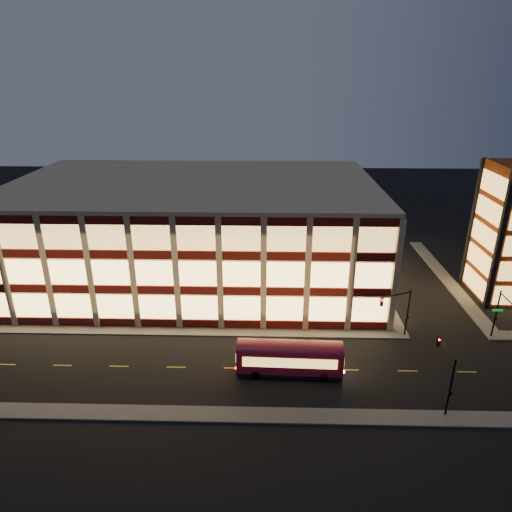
{
  "coord_description": "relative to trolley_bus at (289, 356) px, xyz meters",
  "views": [
    {
      "loc": [
        7.4,
        -45.41,
        28.7
      ],
      "look_at": [
        5.98,
        8.0,
        6.93
      ],
      "focal_mm": 32.0,
      "sensor_mm": 36.0,
      "label": 1
    }
  ],
  "objects": [
    {
      "name": "traffic_signal_right",
      "position": [
        23.75,
        5.98,
        2.11
      ],
      "size": [
        1.2,
        4.37,
        6.0
      ],
      "color": "black",
      "rests_on": "ground"
    },
    {
      "name": "traffic_signal_near",
      "position": [
        13.75,
        -4.42,
        2.14
      ],
      "size": [
        0.32,
        4.45,
        6.0
      ],
      "color": "black",
      "rests_on": "ground"
    },
    {
      "name": "sidewalk_tower_west",
      "position": [
        24.25,
        23.61,
        -1.91
      ],
      "size": [
        2.0,
        30.0,
        0.15
      ],
      "primitive_type": "cube",
      "color": "#514F4C",
      "rests_on": "ground"
    },
    {
      "name": "office_building",
      "position": [
        -12.66,
        23.52,
        5.26
      ],
      "size": [
        50.45,
        30.45,
        14.5
      ],
      "color": "tan",
      "rests_on": "ground"
    },
    {
      "name": "ground",
      "position": [
        -9.75,
        6.61,
        -1.99
      ],
      "size": [
        200.0,
        200.0,
        0.0
      ],
      "primitive_type": "plane",
      "color": "black",
      "rests_on": "ground"
    },
    {
      "name": "trolley_bus",
      "position": [
        0.0,
        0.0,
        0.0
      ],
      "size": [
        10.66,
        3.06,
        3.59
      ],
      "rotation": [
        0.0,
        0.0,
        -0.03
      ],
      "color": "maroon",
      "rests_on": "ground"
    },
    {
      "name": "sidewalk_near",
      "position": [
        -9.75,
        -6.39,
        -1.91
      ],
      "size": [
        100.0,
        2.0,
        0.15
      ],
      "primitive_type": "cube",
      "color": "#514F4C",
      "rests_on": "ground"
    },
    {
      "name": "sidewalk_office_east",
      "position": [
        13.25,
        23.61,
        -1.91
      ],
      "size": [
        2.0,
        30.0,
        0.15
      ],
      "primitive_type": "cube",
      "color": "#514F4C",
      "rests_on": "ground"
    },
    {
      "name": "traffic_signal_far",
      "position": [
        12.46,
        6.84,
        2.12
      ],
      "size": [
        3.79,
        1.87,
        6.0
      ],
      "color": "black",
      "rests_on": "ground"
    },
    {
      "name": "sidewalk_office_south",
      "position": [
        -12.75,
        7.61,
        -1.91
      ],
      "size": [
        54.0,
        2.0,
        0.15
      ],
      "primitive_type": "cube",
      "color": "#514F4C",
      "rests_on": "ground"
    }
  ]
}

